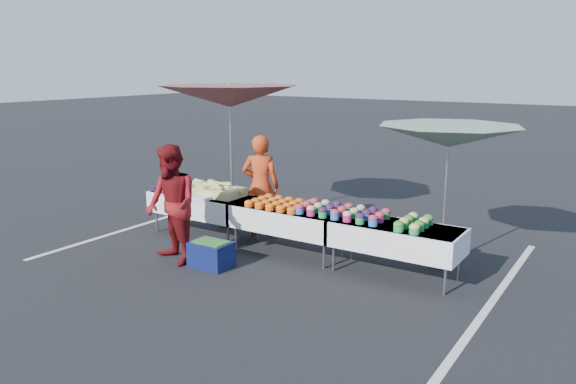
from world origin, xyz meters
The scene contains 17 objects.
ground centered at (0.00, 0.00, 0.00)m, with size 80.00×80.00×0.00m, color black.
stripe_left centered at (-3.20, 0.00, 0.00)m, with size 0.10×5.00×0.00m, color silver.
stripe_right centered at (3.20, 0.00, 0.00)m, with size 0.10×5.00×0.00m, color silver.
table_left centered at (-1.80, 0.00, 0.58)m, with size 1.86×0.81×0.75m.
table_center centered at (0.00, 0.00, 0.58)m, with size 1.86×0.81×0.75m.
table_right centered at (1.80, 0.00, 0.58)m, with size 1.86×0.81×0.75m.
berry_punnets centered at (-2.51, -0.06, 0.79)m, with size 0.40×0.54×0.08m.
corn_pile centered at (-1.56, 0.04, 0.84)m, with size 1.16×0.57×0.26m.
plastic_bags centered at (-1.50, -0.30, 0.78)m, with size 0.30×0.25×0.05m, color white.
carrot_bowls centered at (-0.15, -0.01, 0.80)m, with size 0.95×0.69×0.11m.
potato_cups centered at (0.95, 0.00, 0.83)m, with size 1.34×0.58×0.16m.
bean_baskets centered at (2.06, -0.01, 0.82)m, with size 0.36×0.68×0.15m.
vendor centered at (-0.92, 0.55, 0.89)m, with size 0.65×0.43×1.78m, color #C13A16.
customer centered at (-1.22, -1.30, 0.90)m, with size 0.87×0.68×1.80m, color maroon.
umbrella_left centered at (-1.76, 0.80, 2.37)m, with size 2.62×2.62×2.61m.
umbrella_right centered at (2.22, 0.80, 1.92)m, with size 2.23×2.23×2.12m.
storage_bin centered at (-0.62, -1.13, 0.20)m, with size 0.60×0.44×0.39m.
Camera 1 is at (4.64, -7.14, 2.91)m, focal length 35.00 mm.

